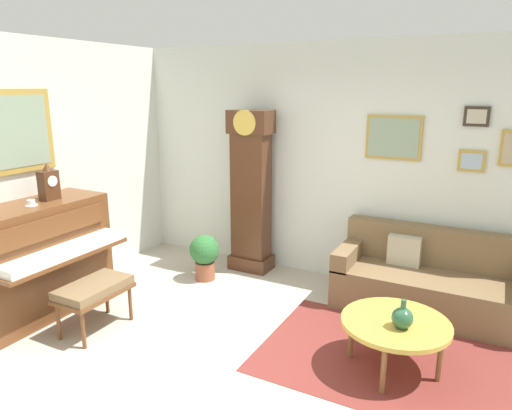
{
  "coord_description": "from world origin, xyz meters",
  "views": [
    {
      "loc": [
        1.8,
        -2.86,
        2.29
      ],
      "look_at": [
        -0.44,
        1.37,
        1.06
      ],
      "focal_mm": 32.51,
      "sensor_mm": 36.0,
      "label": 1
    }
  ],
  "objects": [
    {
      "name": "ground_plane",
      "position": [
        0.0,
        0.0,
        -0.05
      ],
      "size": [
        6.4,
        6.0,
        0.1
      ],
      "primitive_type": "cube",
      "color": "#B2A899"
    },
    {
      "name": "wall_left",
      "position": [
        -2.6,
        0.0,
        1.41
      ],
      "size": [
        0.13,
        4.9,
        2.8
      ],
      "color": "silver",
      "rests_on": "ground_plane"
    },
    {
      "name": "wall_back",
      "position": [
        0.02,
        2.4,
        1.4
      ],
      "size": [
        5.3,
        0.13,
        2.8
      ],
      "color": "silver",
      "rests_on": "ground_plane"
    },
    {
      "name": "area_rug",
      "position": [
        1.12,
        0.79,
        0.0
      ],
      "size": [
        2.1,
        1.5,
        0.01
      ],
      "primitive_type": "cube",
      "color": "maroon",
      "rests_on": "ground_plane"
    },
    {
      "name": "piano",
      "position": [
        -2.23,
        0.02,
        0.59
      ],
      "size": [
        0.87,
        1.44,
        1.16
      ],
      "color": "brown",
      "rests_on": "ground_plane"
    },
    {
      "name": "piano_bench",
      "position": [
        -1.47,
        0.01,
        0.41
      ],
      "size": [
        0.42,
        0.7,
        0.48
      ],
      "color": "brown",
      "rests_on": "ground_plane"
    },
    {
      "name": "grandfather_clock",
      "position": [
        -0.89,
        2.08,
        0.96
      ],
      "size": [
        0.52,
        0.34,
        2.03
      ],
      "color": "#4C2B19",
      "rests_on": "ground_plane"
    },
    {
      "name": "couch",
      "position": [
        1.31,
        1.96,
        0.31
      ],
      "size": [
        1.9,
        0.8,
        0.84
      ],
      "color": "brown",
      "rests_on": "ground_plane"
    },
    {
      "name": "coffee_table",
      "position": [
        1.21,
        0.69,
        0.41
      ],
      "size": [
        0.88,
        0.88,
        0.44
      ],
      "color": "gold",
      "rests_on": "ground_plane"
    },
    {
      "name": "mantel_clock",
      "position": [
        -2.23,
        0.23,
        1.33
      ],
      "size": [
        0.13,
        0.18,
        0.38
      ],
      "color": "#4C2B19",
      "rests_on": "piano"
    },
    {
      "name": "teacup",
      "position": [
        -2.18,
        -0.03,
        1.19
      ],
      "size": [
        0.12,
        0.12,
        0.06
      ],
      "color": "white",
      "rests_on": "piano"
    },
    {
      "name": "green_jug",
      "position": [
        1.27,
        0.6,
        0.53
      ],
      "size": [
        0.17,
        0.17,
        0.24
      ],
      "color": "#234C33",
      "rests_on": "coffee_table"
    },
    {
      "name": "potted_plant",
      "position": [
        -1.22,
        1.51,
        0.32
      ],
      "size": [
        0.36,
        0.36,
        0.56
      ],
      "color": "#935138",
      "rests_on": "ground_plane"
    }
  ]
}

